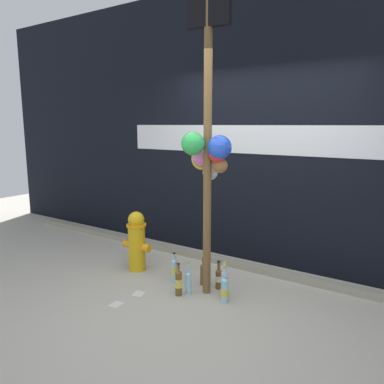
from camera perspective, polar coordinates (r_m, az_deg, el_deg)
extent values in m
plane|color=#ADA899|center=(3.97, 1.09, -16.50)|extent=(14.00, 14.00, 0.00)
cube|color=black|center=(4.88, 10.88, 9.82)|extent=(10.00, 0.20, 3.53)
cube|color=silver|center=(4.71, 12.58, 7.66)|extent=(4.46, 0.01, 0.36)
cube|color=gray|center=(4.84, 8.28, -11.05)|extent=(8.00, 0.12, 0.08)
cylinder|color=brown|center=(3.82, 2.36, 5.74)|extent=(0.08, 0.08, 2.98)
cube|color=black|center=(3.96, 2.52, 26.18)|extent=(0.45, 0.14, 0.36)
sphere|color=yellow|center=(4.04, 1.62, 5.05)|extent=(0.24, 0.24, 0.24)
sphere|color=red|center=(3.78, 3.92, 5.82)|extent=(0.19, 0.19, 0.19)
sphere|color=green|center=(3.74, 0.14, 7.32)|extent=(0.23, 0.23, 0.23)
sphere|color=#D66BB2|center=(3.96, 1.70, 5.33)|extent=(0.23, 0.23, 0.23)
sphere|color=blue|center=(3.75, 4.18, 6.73)|extent=(0.24, 0.24, 0.24)
sphere|color=brown|center=(3.81, 4.29, 4.00)|extent=(0.15, 0.15, 0.15)
sphere|color=brown|center=(3.79, 4.31, 5.76)|extent=(0.11, 0.11, 0.11)
sphere|color=brown|center=(3.81, 3.85, 6.28)|extent=(0.04, 0.04, 0.04)
sphere|color=brown|center=(3.77, 4.79, 6.23)|extent=(0.04, 0.04, 0.04)
sphere|color=brown|center=(3.75, 3.96, 5.72)|extent=(0.04, 0.04, 0.04)
sphere|color=silver|center=(3.97, 2.78, 2.98)|extent=(0.16, 0.16, 0.16)
sphere|color=silver|center=(3.96, 2.80, 4.75)|extent=(0.12, 0.12, 0.12)
sphere|color=silver|center=(3.97, 2.34, 5.27)|extent=(0.05, 0.05, 0.05)
sphere|color=silver|center=(3.93, 3.27, 5.21)|extent=(0.05, 0.05, 0.05)
sphere|color=#9D9992|center=(3.92, 2.43, 4.69)|extent=(0.04, 0.04, 0.04)
cylinder|color=gold|center=(4.75, -8.32, -8.39)|extent=(0.21, 0.21, 0.56)
cylinder|color=orange|center=(4.67, -8.42, -4.99)|extent=(0.24, 0.24, 0.03)
sphere|color=gold|center=(4.65, -8.44, -4.16)|extent=(0.20, 0.20, 0.20)
cylinder|color=orange|center=(4.84, -9.68, -7.73)|extent=(0.09, 0.09, 0.09)
cylinder|color=orange|center=(4.65, -6.93, -8.43)|extent=(0.09, 0.09, 0.09)
cylinder|color=#93CCE0|center=(4.38, -2.70, -12.00)|extent=(0.06, 0.06, 0.26)
cone|color=#93CCE0|center=(4.33, -2.71, -10.25)|extent=(0.06, 0.06, 0.02)
cylinder|color=#93CCE0|center=(4.31, -2.72, -9.71)|extent=(0.03, 0.03, 0.06)
cylinder|color=#D8C64C|center=(4.37, -2.70, -11.70)|extent=(0.06, 0.06, 0.08)
cylinder|color=black|center=(4.30, -2.72, -9.25)|extent=(0.03, 0.03, 0.01)
cylinder|color=#93CCE0|center=(4.12, -0.55, -13.71)|extent=(0.06, 0.06, 0.23)
cone|color=#93CCE0|center=(4.07, -0.55, -12.10)|extent=(0.06, 0.06, 0.03)
cylinder|color=#93CCE0|center=(4.05, -0.56, -11.34)|extent=(0.02, 0.02, 0.09)
cylinder|color=gold|center=(4.03, -0.56, -10.67)|extent=(0.03, 0.03, 0.01)
cylinder|color=silver|center=(4.07, 4.92, -13.76)|extent=(0.07, 0.07, 0.27)
cone|color=silver|center=(4.02, 4.96, -11.84)|extent=(0.07, 0.07, 0.03)
cylinder|color=silver|center=(4.00, 4.97, -11.13)|extent=(0.03, 0.03, 0.08)
cylinder|color=gold|center=(3.98, 4.98, -10.52)|extent=(0.04, 0.04, 0.01)
cylinder|color=brown|center=(4.26, 4.04, -13.13)|extent=(0.07, 0.07, 0.20)
cone|color=brown|center=(4.21, 4.06, -11.71)|extent=(0.07, 0.07, 0.03)
cylinder|color=brown|center=(4.19, 4.07, -11.04)|extent=(0.03, 0.03, 0.08)
cylinder|color=silver|center=(4.25, 4.04, -12.92)|extent=(0.07, 0.07, 0.06)
cylinder|color=black|center=(4.18, 4.08, -10.45)|extent=(0.04, 0.04, 0.01)
cylinder|color=brown|center=(4.09, -2.04, -13.71)|extent=(0.07, 0.07, 0.25)
cone|color=brown|center=(4.03, -2.05, -11.87)|extent=(0.07, 0.07, 0.03)
cylinder|color=brown|center=(4.02, -2.06, -11.29)|extent=(0.03, 0.03, 0.06)
cylinder|color=#D8C64C|center=(4.09, -2.04, -13.62)|extent=(0.07, 0.07, 0.09)
cylinder|color=black|center=(4.01, -2.06, -10.80)|extent=(0.03, 0.03, 0.01)
cylinder|color=brown|center=(4.35, 1.78, -12.46)|extent=(0.08, 0.08, 0.22)
cone|color=brown|center=(4.30, 1.79, -10.90)|extent=(0.08, 0.08, 0.03)
cylinder|color=brown|center=(4.28, 1.79, -10.22)|extent=(0.04, 0.04, 0.08)
cylinder|color=gold|center=(4.26, 1.79, -9.67)|extent=(0.04, 0.04, 0.01)
cylinder|color=#93CCE0|center=(3.97, 4.95, -14.66)|extent=(0.08, 0.08, 0.24)
cone|color=#93CCE0|center=(3.91, 4.98, -12.88)|extent=(0.08, 0.08, 0.03)
cylinder|color=#93CCE0|center=(3.89, 4.99, -12.02)|extent=(0.03, 0.03, 0.10)
cylinder|color=#D8C64C|center=(3.98, 4.94, -14.87)|extent=(0.08, 0.08, 0.08)
cylinder|color=gold|center=(3.87, 5.00, -11.27)|extent=(0.04, 0.04, 0.01)
cube|color=silver|center=(4.02, -11.41, -16.31)|extent=(0.12, 0.14, 0.01)
cube|color=silver|center=(4.21, -8.08, -14.96)|extent=(0.15, 0.16, 0.01)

